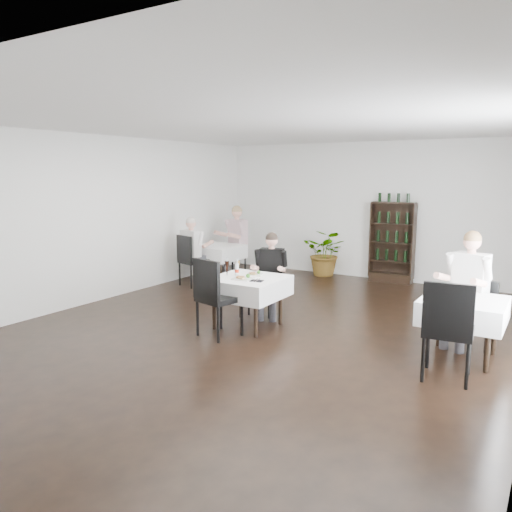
{
  "coord_description": "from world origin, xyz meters",
  "views": [
    {
      "loc": [
        3.66,
        -6.18,
        2.3
      ],
      "look_at": [
        -0.28,
        0.2,
        1.07
      ],
      "focal_mm": 35.0,
      "sensor_mm": 36.0,
      "label": 1
    }
  ],
  "objects": [
    {
      "name": "room_shell",
      "position": [
        0.0,
        0.0,
        1.5
      ],
      "size": [
        9.0,
        9.0,
        9.0
      ],
      "color": "black",
      "rests_on": "ground"
    },
    {
      "name": "wine_shelf",
      "position": [
        0.6,
        4.31,
        0.85
      ],
      "size": [
        0.9,
        0.28,
        1.75
      ],
      "color": "black",
      "rests_on": "ground"
    },
    {
      "name": "main_table",
      "position": [
        -0.3,
        0.0,
        0.62
      ],
      "size": [
        1.03,
        1.03,
        0.77
      ],
      "color": "black",
      "rests_on": "ground"
    },
    {
      "name": "left_table",
      "position": [
        -2.7,
        2.5,
        0.62
      ],
      "size": [
        0.98,
        0.98,
        0.77
      ],
      "color": "black",
      "rests_on": "ground"
    },
    {
      "name": "right_table",
      "position": [
        2.7,
        0.3,
        0.62
      ],
      "size": [
        0.98,
        0.98,
        0.77
      ],
      "color": "black",
      "rests_on": "ground"
    },
    {
      "name": "potted_tree",
      "position": [
        -0.87,
        4.2,
        0.53
      ],
      "size": [
        0.99,
        0.87,
        1.06
      ],
      "primitive_type": "imported",
      "rotation": [
        0.0,
        0.0,
        0.04
      ],
      "color": "#24591E",
      "rests_on": "ground"
    },
    {
      "name": "main_chair_far",
      "position": [
        -0.43,
        0.82,
        0.56
      ],
      "size": [
        0.47,
        0.47,
        0.99
      ],
      "color": "black",
      "rests_on": "ground"
    },
    {
      "name": "main_chair_near",
      "position": [
        -0.44,
        -0.66,
        0.65
      ],
      "size": [
        0.62,
        0.63,
        1.14
      ],
      "color": "black",
      "rests_on": "ground"
    },
    {
      "name": "left_chair_far",
      "position": [
        -2.69,
        3.2,
        0.59
      ],
      "size": [
        0.56,
        0.56,
        1.04
      ],
      "color": "black",
      "rests_on": "ground"
    },
    {
      "name": "left_chair_near",
      "position": [
        -2.82,
        1.73,
        0.61
      ],
      "size": [
        0.61,
        0.61,
        1.07
      ],
      "color": "black",
      "rests_on": "ground"
    },
    {
      "name": "right_chair_far",
      "position": [
        2.8,
        0.94,
        0.5
      ],
      "size": [
        0.45,
        0.46,
        0.88
      ],
      "color": "black",
      "rests_on": "ground"
    },
    {
      "name": "right_chair_near",
      "position": [
        2.68,
        -0.55,
        0.66
      ],
      "size": [
        0.58,
        0.59,
        1.16
      ],
      "color": "black",
      "rests_on": "ground"
    },
    {
      "name": "diner_main",
      "position": [
        -0.28,
        0.66,
        0.8
      ],
      "size": [
        0.58,
        0.62,
        1.38
      ],
      "color": "#3A3A41",
      "rests_on": "ground"
    },
    {
      "name": "diner_left_far",
      "position": [
        -2.64,
        3.08,
        0.93
      ],
      "size": [
        0.69,
        0.73,
        1.6
      ],
      "color": "#3A3A41",
      "rests_on": "ground"
    },
    {
      "name": "diner_left_near",
      "position": [
        -2.81,
        1.84,
        0.84
      ],
      "size": [
        0.57,
        0.58,
        1.44
      ],
      "color": "#3A3A41",
      "rests_on": "ground"
    },
    {
      "name": "diner_right_far",
      "position": [
        2.64,
        0.82,
        0.91
      ],
      "size": [
        0.66,
        0.71,
        1.57
      ],
      "color": "#3A3A41",
      "rests_on": "ground"
    },
    {
      "name": "plate_far",
      "position": [
        -0.3,
        0.2,
        0.79
      ],
      "size": [
        0.3,
        0.3,
        0.07
      ],
      "color": "white",
      "rests_on": "main_table"
    },
    {
      "name": "plate_near",
      "position": [
        -0.28,
        -0.16,
        0.79
      ],
      "size": [
        0.3,
        0.3,
        0.08
      ],
      "color": "white",
      "rests_on": "main_table"
    },
    {
      "name": "pilsner_dark",
      "position": [
        -0.6,
        -0.11,
        0.89
      ],
      "size": [
        0.07,
        0.07,
        0.3
      ],
      "color": "black",
      "rests_on": "main_table"
    },
    {
      "name": "pilsner_lager",
      "position": [
        -0.52,
        0.06,
        0.88
      ],
      "size": [
        0.06,
        0.06,
        0.27
      ],
      "color": "#B87E2F",
      "rests_on": "main_table"
    },
    {
      "name": "coke_bottle",
      "position": [
        -0.48,
        -0.03,
        0.87
      ],
      "size": [
        0.06,
        0.06,
        0.25
      ],
      "color": "silver",
      "rests_on": "main_table"
    },
    {
      "name": "napkin_cutlery",
      "position": [
        -0.04,
        -0.16,
        0.78
      ],
      "size": [
        0.2,
        0.2,
        0.02
      ],
      "color": "black",
      "rests_on": "main_table"
    },
    {
      "name": "pepper_mill",
      "position": [
        2.79,
        0.28,
        0.82
      ],
      "size": [
        0.05,
        0.05,
        0.1
      ],
      "primitive_type": "cylinder",
      "rotation": [
        0.0,
        0.0,
        -0.13
      ],
      "color": "black",
      "rests_on": "right_table"
    }
  ]
}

